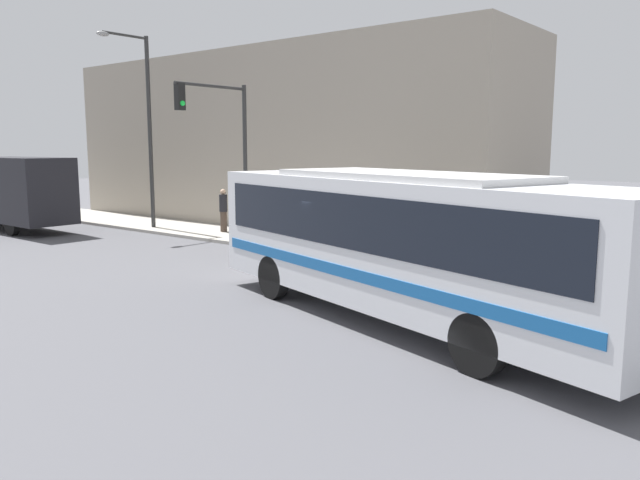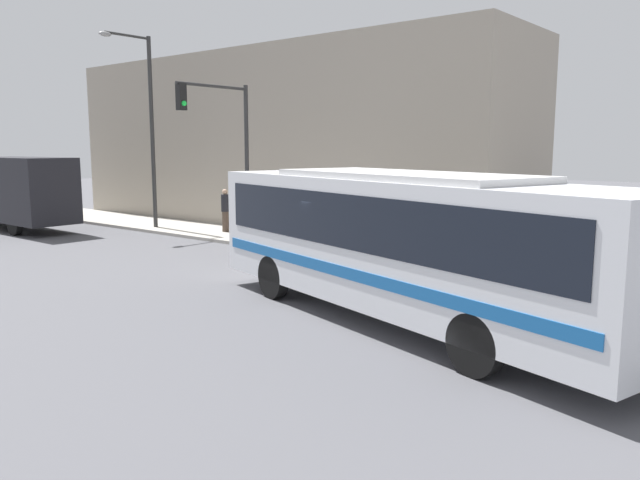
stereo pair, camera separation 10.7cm
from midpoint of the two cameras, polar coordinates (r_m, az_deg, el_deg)
The scene contains 11 objects.
ground_plane at distance 14.20m, azimuth 4.99°, elevation -6.49°, with size 120.00×120.00×0.00m, color #515156.
sidewalk at distance 32.94m, azimuth -18.51°, elevation 1.79°, with size 3.32×70.00×0.12m.
building_facade at distance 30.24m, azimuth -3.83°, elevation 9.09°, with size 6.00×23.78×7.96m.
city_bus at distance 12.98m, azimuth 7.30°, elevation 0.33°, with size 5.36×11.17×3.16m.
delivery_truck at distance 30.94m, azimuth -26.51°, elevation 4.05°, with size 2.21×8.09×3.22m.
fire_hydrant at distance 21.53m, azimuth -0.29°, elevation 0.12°, with size 0.21×0.28×0.79m.
traffic_light_pole at distance 23.19m, azimuth -8.93°, elevation 9.43°, with size 3.28×0.35×5.81m.
parking_meter at distance 22.39m, azimuth -3.10°, elevation 1.66°, with size 0.14×0.14×1.29m.
street_lamp at distance 28.45m, azimuth -15.91°, elevation 10.72°, with size 2.45×0.28×8.22m.
pedestrian_near_corner at distance 20.80m, azimuth 7.35°, elevation 1.28°, with size 0.34×0.34×1.85m.
pedestrian_mid_block at distance 26.50m, azimuth -8.94°, elevation 2.73°, with size 0.34×0.34×1.80m.
Camera 1 is at (-11.43, -7.59, 3.67)m, focal length 35.00 mm.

